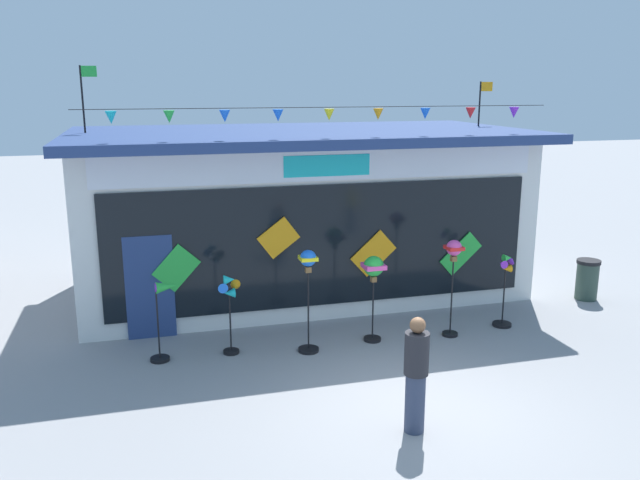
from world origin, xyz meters
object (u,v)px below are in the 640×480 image
wind_spinner_far_left (164,310)px  trash_bin (587,279)px  wind_spinner_right (453,262)px  wind_spinner_far_right (505,285)px  wind_spinner_left (230,299)px  person_near_camera (416,374)px  wind_spinner_center_left (308,279)px  wind_spinner_center_right (374,273)px  kite_shop_building (299,210)px

wind_spinner_far_left → trash_bin: 9.34m
wind_spinner_right → wind_spinner_far_right: (1.24, 0.17, -0.61)m
wind_spinner_left → person_near_camera: person_near_camera is taller
wind_spinner_center_left → wind_spinner_center_right: bearing=7.6°
kite_shop_building → trash_bin: size_ratio=11.01×
wind_spinner_center_right → wind_spinner_right: (1.53, -0.16, 0.15)m
wind_spinner_left → wind_spinner_center_left: bearing=-10.6°
wind_spinner_center_right → kite_shop_building: bearing=98.5°
person_near_camera → trash_bin: 7.45m
wind_spinner_center_right → wind_spinner_right: size_ratio=0.87×
wind_spinner_far_left → wind_spinner_right: bearing=-3.0°
wind_spinner_far_right → wind_spinner_far_left: bearing=179.0°
person_near_camera → trash_bin: (6.06, 4.32, -0.39)m
person_near_camera → trash_bin: bearing=-84.1°
kite_shop_building → trash_bin: kite_shop_building is taller
wind_spinner_far_left → wind_spinner_center_right: 3.82m
wind_spinner_center_left → wind_spinner_center_right: wind_spinner_center_left is taller
person_near_camera → wind_spinner_left: bearing=2.3°
kite_shop_building → wind_spinner_far_right: (3.32, -3.61, -1.02)m
wind_spinner_center_right → person_near_camera: bearing=-99.9°
kite_shop_building → wind_spinner_center_left: bearing=-101.2°
wind_spinner_center_left → person_near_camera: bearing=-76.9°
wind_spinner_right → wind_spinner_center_right: bearing=174.1°
wind_spinner_center_left → wind_spinner_center_right: 1.30m
kite_shop_building → wind_spinner_far_left: kite_shop_building is taller
wind_spinner_far_left → wind_spinner_center_left: bearing=-6.7°
wind_spinner_left → person_near_camera: (2.09, -3.36, -0.19)m
kite_shop_building → wind_spinner_left: (-2.11, -3.54, -0.85)m
kite_shop_building → wind_spinner_right: size_ratio=5.28×
wind_spinner_center_left → person_near_camera: wind_spinner_center_left is taller
wind_spinner_left → wind_spinner_center_left: wind_spinner_center_left is taller
wind_spinner_right → wind_spinner_far_right: bearing=7.8°
wind_spinner_far_left → wind_spinner_far_right: wind_spinner_far_right is taller
person_near_camera → wind_spinner_far_right: bearing=-75.0°
kite_shop_building → wind_spinner_center_left: (-0.75, -3.80, -0.52)m
wind_spinner_left → trash_bin: (8.15, 0.96, -0.58)m
wind_spinner_left → wind_spinner_center_right: (2.66, -0.08, 0.28)m
wind_spinner_left → wind_spinner_right: bearing=-3.3°
kite_shop_building → trash_bin: (6.03, -2.58, -1.43)m
person_near_camera → kite_shop_building: bearing=-29.8°
wind_spinner_center_left → trash_bin: 6.95m
wind_spinner_left → person_near_camera: bearing=-58.1°
wind_spinner_left → trash_bin: 8.22m
kite_shop_building → wind_spinner_center_right: (0.54, -3.62, -0.57)m
wind_spinner_center_right → wind_spinner_right: 1.55m
kite_shop_building → wind_spinner_left: bearing=-120.8°
wind_spinner_far_left → wind_spinner_center_left: 2.56m
wind_spinner_right → wind_spinner_left: bearing=176.7°
wind_spinner_far_right → kite_shop_building: bearing=132.6°
wind_spinner_far_right → person_near_camera: 4.69m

